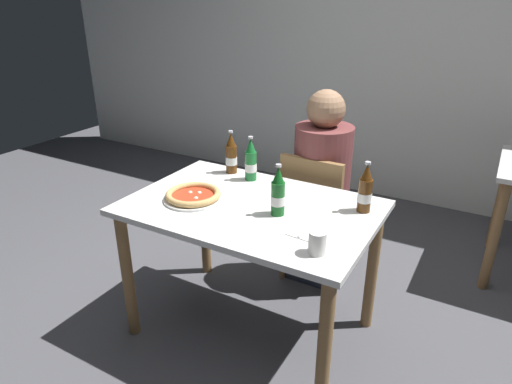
% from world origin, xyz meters
% --- Properties ---
extents(ground_plane, '(8.00, 8.00, 0.00)m').
position_xyz_m(ground_plane, '(0.00, 0.00, 0.00)').
color(ground_plane, '#4C4C51').
extents(back_wall_tiled, '(7.00, 0.10, 2.60)m').
position_xyz_m(back_wall_tiled, '(0.00, 2.20, 1.30)').
color(back_wall_tiled, white).
rests_on(back_wall_tiled, ground_plane).
extents(dining_table_main, '(1.20, 0.80, 0.75)m').
position_xyz_m(dining_table_main, '(0.00, 0.00, 0.64)').
color(dining_table_main, silver).
rests_on(dining_table_main, ground_plane).
extents(chair_behind_table, '(0.41, 0.41, 0.85)m').
position_xyz_m(chair_behind_table, '(0.10, 0.61, 0.48)').
color(chair_behind_table, olive).
rests_on(chair_behind_table, ground_plane).
extents(diner_seated, '(0.34, 0.34, 1.21)m').
position_xyz_m(diner_seated, '(0.11, 0.66, 0.58)').
color(diner_seated, '#2D3342').
rests_on(diner_seated, ground_plane).
extents(pizza_margherita_near, '(0.30, 0.30, 0.04)m').
position_xyz_m(pizza_margherita_near, '(-0.28, -0.09, 0.77)').
color(pizza_margherita_near, white).
rests_on(pizza_margherita_near, dining_table_main).
extents(beer_bottle_left, '(0.07, 0.07, 0.25)m').
position_xyz_m(beer_bottle_left, '(-0.32, 0.33, 0.85)').
color(beer_bottle_left, '#512D0F').
rests_on(beer_bottle_left, dining_table_main).
extents(beer_bottle_center, '(0.07, 0.07, 0.25)m').
position_xyz_m(beer_bottle_center, '(0.49, 0.20, 0.85)').
color(beer_bottle_center, '#512D0F').
rests_on(beer_bottle_center, dining_table_main).
extents(beer_bottle_right, '(0.07, 0.07, 0.25)m').
position_xyz_m(beer_bottle_right, '(0.16, -0.02, 0.85)').
color(beer_bottle_right, '#14591E').
rests_on(beer_bottle_right, dining_table_main).
extents(beer_bottle_extra, '(0.07, 0.07, 0.25)m').
position_xyz_m(beer_bottle_extra, '(-0.17, 0.29, 0.85)').
color(beer_bottle_extra, '#196B2D').
rests_on(beer_bottle_extra, dining_table_main).
extents(napkin_with_cutlery, '(0.19, 0.19, 0.01)m').
position_xyz_m(napkin_with_cutlery, '(0.37, -0.10, 0.75)').
color(napkin_with_cutlery, white).
rests_on(napkin_with_cutlery, dining_table_main).
extents(paper_cup, '(0.07, 0.07, 0.09)m').
position_xyz_m(paper_cup, '(0.45, -0.26, 0.80)').
color(paper_cup, white).
rests_on(paper_cup, dining_table_main).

